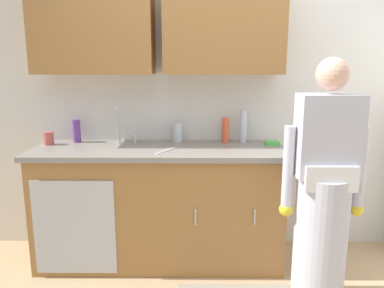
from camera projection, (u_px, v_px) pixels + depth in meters
kitchen_wall_with_uppers at (211, 76)px, 3.12m from camera, size 4.80×0.44×2.70m
counter_cabinet at (160, 207)px, 3.05m from camera, size 1.90×0.62×0.90m
countertop at (159, 150)px, 2.96m from camera, size 1.96×0.66×0.04m
sink at (121, 149)px, 2.96m from camera, size 0.50×0.36×0.35m
person_at_sink at (323, 204)px, 2.44m from camera, size 0.55×0.34×1.62m
bottle_cleaner_spray at (77, 131)px, 3.13m from camera, size 0.06×0.06×0.19m
bottle_water_short at (243, 126)px, 3.12m from camera, size 0.06×0.06×0.27m
bottle_water_tall at (226, 130)px, 3.11m from camera, size 0.06×0.06×0.21m
bottle_soap at (178, 132)px, 3.15m from camera, size 0.08×0.08×0.16m
cup_by_sink at (49, 138)px, 3.04m from camera, size 0.08×0.08×0.10m
knife_on_counter at (165, 151)px, 2.83m from camera, size 0.14×0.22×0.01m
sponge at (272, 143)px, 3.04m from camera, size 0.11×0.07×0.03m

